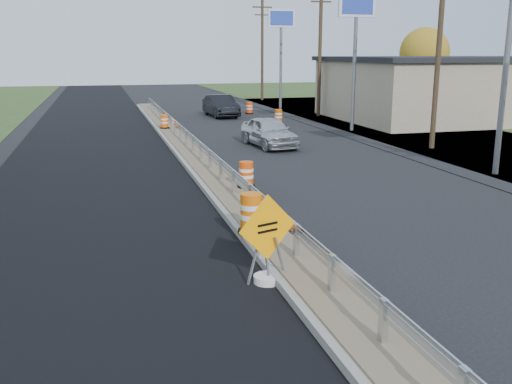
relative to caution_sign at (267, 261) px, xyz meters
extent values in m
plane|color=black|center=(0.90, 4.81, -0.47)|extent=(140.00, 140.00, 0.00)
cube|color=black|center=(-3.50, 14.81, -0.46)|extent=(7.20, 120.00, 0.01)
cube|color=gray|center=(0.90, 12.81, -0.38)|extent=(1.60, 55.00, 0.18)
cube|color=brown|center=(0.90, 12.81, -0.26)|extent=(1.25, 55.00, 0.05)
cube|color=silver|center=(0.90, -3.19, 0.11)|extent=(0.10, 0.15, 0.70)
cube|color=silver|center=(0.90, -1.19, 0.11)|extent=(0.10, 0.15, 0.70)
cube|color=silver|center=(0.90, 0.81, 0.11)|extent=(0.10, 0.15, 0.70)
cube|color=silver|center=(0.90, 2.81, 0.11)|extent=(0.10, 0.15, 0.70)
cube|color=silver|center=(0.90, 4.81, 0.11)|extent=(0.10, 0.15, 0.70)
cube|color=silver|center=(0.90, 6.81, 0.11)|extent=(0.10, 0.15, 0.70)
cube|color=silver|center=(0.90, 8.81, 0.11)|extent=(0.10, 0.15, 0.70)
cube|color=silver|center=(0.90, 10.81, 0.11)|extent=(0.10, 0.15, 0.70)
cube|color=silver|center=(0.90, 12.81, 0.11)|extent=(0.10, 0.15, 0.70)
cube|color=silver|center=(0.90, 14.81, 0.11)|extent=(0.10, 0.15, 0.70)
cube|color=silver|center=(0.90, 16.81, 0.11)|extent=(0.10, 0.15, 0.70)
cube|color=silver|center=(0.90, 18.81, 0.11)|extent=(0.10, 0.15, 0.70)
cube|color=silver|center=(0.90, 20.81, 0.11)|extent=(0.10, 0.15, 0.70)
cube|color=silver|center=(0.90, 22.81, 0.11)|extent=(0.10, 0.15, 0.70)
cube|color=silver|center=(0.90, 24.81, 0.11)|extent=(0.10, 0.15, 0.70)
cube|color=silver|center=(0.90, 26.81, 0.11)|extent=(0.10, 0.15, 0.70)
cube|color=silver|center=(0.90, 28.81, 0.11)|extent=(0.10, 0.15, 0.70)
cube|color=silver|center=(0.90, 30.81, 0.11)|extent=(0.10, 0.15, 0.70)
cube|color=silver|center=(0.90, 32.81, 0.11)|extent=(0.10, 0.15, 0.70)
cube|color=silver|center=(0.90, 34.81, 0.11)|extent=(0.10, 0.15, 0.70)
cube|color=silver|center=(0.90, 36.81, 0.11)|extent=(0.10, 0.15, 0.70)
cube|color=silver|center=(0.90, 13.81, 0.31)|extent=(0.04, 46.00, 0.34)
cube|color=silver|center=(0.90, 13.81, 0.23)|extent=(0.06, 46.00, 0.03)
cube|color=silver|center=(0.90, 13.81, 0.39)|extent=(0.06, 46.00, 0.03)
cube|color=tan|center=(21.90, 24.81, 1.53)|extent=(18.00, 12.00, 4.00)
cube|color=black|center=(21.90, 24.81, 3.65)|extent=(18.50, 12.50, 0.30)
cube|color=black|center=(12.95, 24.81, 1.13)|extent=(0.08, 7.20, 2.20)
cylinder|color=slate|center=(11.40, 7.81, 2.93)|extent=(0.22, 0.22, 6.80)
cylinder|color=slate|center=(11.40, 20.81, 2.93)|extent=(0.22, 0.22, 6.80)
cube|color=white|center=(11.40, 20.81, 6.73)|extent=(2.20, 0.25, 1.40)
cube|color=#263FB2|center=(11.40, 20.81, 6.73)|extent=(1.90, 0.30, 1.10)
cylinder|color=slate|center=(11.40, 34.81, 2.93)|extent=(0.22, 0.22, 6.80)
cube|color=white|center=(11.40, 34.81, 6.73)|extent=(2.20, 0.25, 1.40)
cube|color=#263FB2|center=(11.40, 34.81, 6.73)|extent=(1.90, 0.30, 1.10)
cylinder|color=#473523|center=(12.40, 13.81, 4.23)|extent=(0.26, 0.26, 9.40)
cylinder|color=#473523|center=(12.40, 28.81, 4.23)|extent=(0.26, 0.26, 9.40)
cube|color=#473523|center=(12.40, 28.81, 7.53)|extent=(1.50, 0.10, 0.10)
cylinder|color=#473523|center=(12.40, 43.81, 4.23)|extent=(0.26, 0.26, 9.40)
cube|color=#473523|center=(12.40, 43.81, 8.23)|extent=(1.90, 0.12, 0.12)
cube|color=#473523|center=(12.40, 43.81, 7.53)|extent=(1.50, 0.10, 0.10)
cylinder|color=#473523|center=(26.90, 38.81, 1.07)|extent=(0.36, 0.36, 3.08)
sphere|color=#B68B27|center=(26.90, 38.81, 4.08)|extent=(4.62, 4.62, 4.62)
cylinder|color=white|center=(0.00, 0.00, -0.39)|extent=(0.56, 0.56, 0.16)
cube|color=slate|center=(-0.28, 0.00, 0.03)|extent=(0.32, 0.15, 0.97)
cube|color=slate|center=(0.28, 0.00, 0.03)|extent=(0.32, 0.15, 0.97)
cube|color=slate|center=(0.00, 0.05, 0.03)|extent=(0.12, 0.25, 0.98)
cube|color=#FF9805|center=(0.00, 0.00, 0.71)|extent=(1.28, 0.47, 1.34)
cube|color=black|center=(0.00, -0.02, 0.78)|extent=(0.46, 0.16, 0.05)
cube|color=black|center=(0.00, -0.02, 0.64)|extent=(0.46, 0.16, 0.05)
cylinder|color=black|center=(0.36, 2.58, -0.19)|extent=(0.68, 0.68, 0.09)
cylinder|color=orange|center=(0.36, 2.58, 0.28)|extent=(0.54, 0.54, 0.95)
cylinder|color=white|center=(0.36, 2.58, 0.44)|extent=(0.56, 0.56, 0.12)
cylinder|color=white|center=(0.36, 2.58, 0.19)|extent=(0.56, 0.56, 0.12)
cylinder|color=black|center=(1.45, 7.35, -0.20)|extent=(0.58, 0.58, 0.08)
cylinder|color=#E74809|center=(1.45, 7.35, 0.20)|extent=(0.46, 0.46, 0.81)
cylinder|color=white|center=(1.45, 7.35, 0.34)|extent=(0.48, 0.48, 0.11)
cylinder|color=white|center=(1.45, 7.35, 0.13)|extent=(0.48, 0.48, 0.11)
cylinder|color=black|center=(0.57, 23.14, -0.20)|extent=(0.54, 0.54, 0.07)
cylinder|color=#FF5E0A|center=(0.57, 23.14, 0.17)|extent=(0.43, 0.43, 0.75)
cylinder|color=white|center=(0.57, 23.14, 0.30)|extent=(0.44, 0.44, 0.10)
cylinder|color=white|center=(0.57, 23.14, 0.10)|extent=(0.44, 0.44, 0.10)
cylinder|color=black|center=(8.38, 25.77, -0.43)|extent=(0.61, 0.61, 0.08)
cylinder|color=#DC5109|center=(8.38, 25.77, 0.00)|extent=(0.49, 0.49, 0.85)
cylinder|color=white|center=(8.38, 25.77, 0.14)|extent=(0.50, 0.50, 0.11)
cylinder|color=white|center=(8.38, 25.77, -0.09)|extent=(0.50, 0.50, 0.11)
cylinder|color=black|center=(7.97, 31.86, -0.43)|extent=(0.61, 0.61, 0.08)
cylinder|color=#FF410A|center=(7.97, 31.86, 0.00)|extent=(0.49, 0.49, 0.85)
cylinder|color=white|center=(7.97, 31.86, 0.14)|extent=(0.50, 0.50, 0.11)
cylinder|color=white|center=(7.97, 31.86, -0.09)|extent=(0.50, 0.50, 0.11)
imported|color=silver|center=(4.97, 16.51, 0.26)|extent=(2.20, 4.46, 1.46)
imported|color=black|center=(5.49, 30.53, 0.31)|extent=(1.96, 4.81, 1.55)
camera|label=1|loc=(-3.07, -10.33, 4.07)|focal=40.00mm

